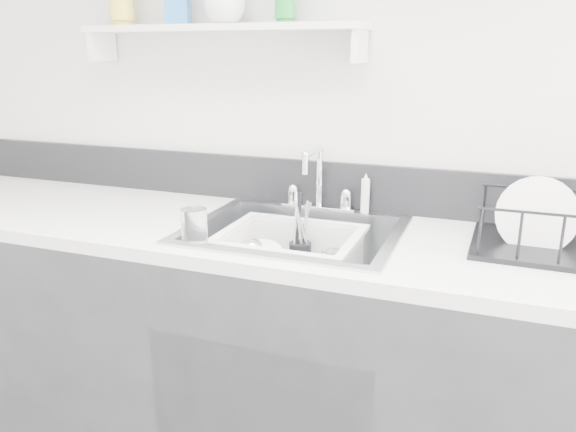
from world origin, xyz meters
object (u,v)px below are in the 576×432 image
at_px(counter_run, 293,364).
at_px(wash_tub, 290,258).
at_px(dish_rack, 557,225).
at_px(sink, 294,258).

xyz_separation_m(counter_run, wash_tub, (-0.01, -0.01, 0.37)).
distance_m(counter_run, wash_tub, 0.37).
distance_m(wash_tub, dish_rack, 0.76).
height_order(counter_run, dish_rack, dish_rack).
relative_size(sink, wash_tub, 1.53).
bearing_deg(counter_run, wash_tub, -135.77).
height_order(wash_tub, dish_rack, dish_rack).
xyz_separation_m(wash_tub, dish_rack, (0.74, 0.09, 0.16)).
relative_size(counter_run, dish_rack, 7.46).
xyz_separation_m(sink, dish_rack, (0.73, 0.08, 0.17)).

